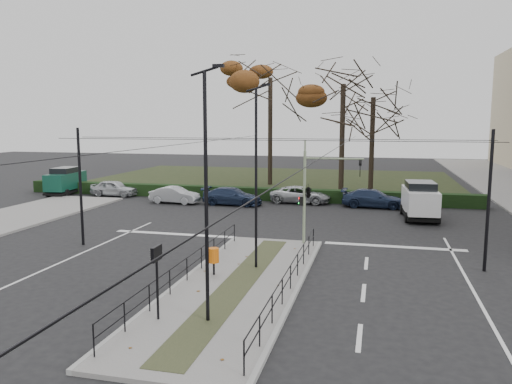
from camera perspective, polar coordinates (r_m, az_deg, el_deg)
ground at (r=21.80m, az=-0.23°, el=-8.75°), size 140.00×140.00×0.00m
median_island at (r=19.48m, az=-2.04°, el=-10.61°), size 4.40×15.00×0.14m
park at (r=53.77m, az=1.85°, el=1.39°), size 38.00×26.00×0.10m
hedge at (r=40.81m, az=-2.06°, el=-0.11°), size 38.00×1.00×1.00m
median_railing at (r=19.12m, az=-2.14°, el=-8.13°), size 4.14×13.24×0.92m
catenary at (r=22.63m, az=0.76°, el=0.74°), size 20.00×34.00×6.00m
traffic_light at (r=25.20m, az=6.18°, el=0.21°), size 3.20×1.80×4.71m
litter_bin at (r=20.38m, az=-4.86°, el=-7.27°), size 0.43×0.43×1.10m
info_panel at (r=15.89m, az=-11.31°, el=-7.85°), size 0.13×0.62×2.36m
streetlamp_median_near at (r=15.08m, az=-5.66°, el=-0.35°), size 0.65×0.13×7.81m
streetlamp_median_far at (r=20.70m, az=0.05°, el=1.80°), size 0.64×0.13×7.68m
parked_car_first at (r=44.08m, az=-15.90°, el=0.43°), size 4.05×1.71×1.37m
parked_car_second at (r=39.18m, az=-9.25°, el=-0.35°), size 3.98×1.61×1.29m
parked_car_third at (r=37.98m, az=-2.73°, el=-0.48°), size 4.65×2.07×1.33m
parked_car_fourth at (r=38.98m, az=5.12°, el=-0.31°), size 4.73×2.29×1.30m
white_van at (r=34.14m, az=18.22°, el=-0.82°), size 2.32×4.70×2.44m
green_van at (r=46.35m, az=-20.92°, el=1.25°), size 2.29×4.79×2.36m
rust_tree at (r=49.42m, az=1.66°, el=12.93°), size 9.35×9.35×13.68m
bare_tree_center at (r=46.58m, az=13.25°, el=9.75°), size 6.94×6.94×11.11m
bare_tree_near at (r=43.46m, az=9.93°, el=11.17°), size 6.26×6.26×12.40m
parked_car_fifth at (r=37.80m, az=13.28°, el=-0.72°), size 4.75×2.18×1.35m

